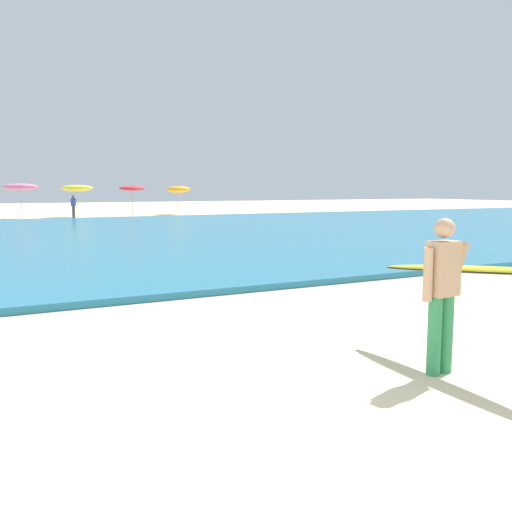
# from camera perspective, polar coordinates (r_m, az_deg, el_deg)

# --- Properties ---
(ground_plane) EXTENTS (160.00, 160.00, 0.00)m
(ground_plane) POSITION_cam_1_polar(r_m,az_deg,el_deg) (4.59, 4.91, -19.45)
(ground_plane) COLOR beige
(sea) EXTENTS (120.00, 28.00, 0.14)m
(sea) POSITION_cam_1_polar(r_m,az_deg,el_deg) (23.70, -21.91, 1.73)
(sea) COLOR teal
(sea) RESTS_ON ground
(surfer_with_board) EXTENTS (1.00, 2.76, 1.73)m
(surfer_with_board) POSITION_cam_1_polar(r_m,az_deg,el_deg) (6.51, 20.13, -2.38)
(surfer_with_board) COLOR #338E56
(surfer_with_board) RESTS_ON ground
(beach_umbrella_3) EXTENTS (2.28, 2.30, 2.42)m
(beach_umbrella_3) POSITION_cam_1_polar(r_m,az_deg,el_deg) (40.74, -23.23, 6.60)
(beach_umbrella_3) COLOR beige
(beach_umbrella_3) RESTS_ON ground
(beach_umbrella_4) EXTENTS (2.20, 2.22, 2.35)m
(beach_umbrella_4) POSITION_cam_1_polar(r_m,az_deg,el_deg) (41.49, -18.08, 6.70)
(beach_umbrella_4) COLOR beige
(beach_umbrella_4) RESTS_ON ground
(beach_umbrella_5) EXTENTS (1.83, 1.84, 2.28)m
(beach_umbrella_5) POSITION_cam_1_polar(r_m,az_deg,el_deg) (40.78, -12.76, 6.87)
(beach_umbrella_5) COLOR beige
(beach_umbrella_5) RESTS_ON ground
(beach_umbrella_6) EXTENTS (1.92, 1.93, 2.27)m
(beach_umbrella_6) POSITION_cam_1_polar(r_m,az_deg,el_deg) (44.30, -8.05, 6.85)
(beach_umbrella_6) COLOR beige
(beach_umbrella_6) RESTS_ON ground
(beachgoer_near_row_mid) EXTENTS (0.32, 0.20, 1.58)m
(beachgoer_near_row_mid) POSITION_cam_1_polar(r_m,az_deg,el_deg) (40.28, -18.43, 4.95)
(beachgoer_near_row_mid) COLOR #383842
(beachgoer_near_row_mid) RESTS_ON ground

